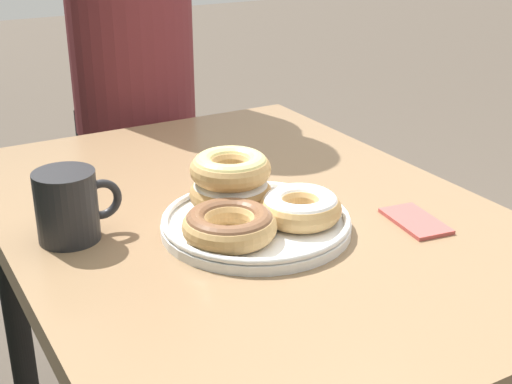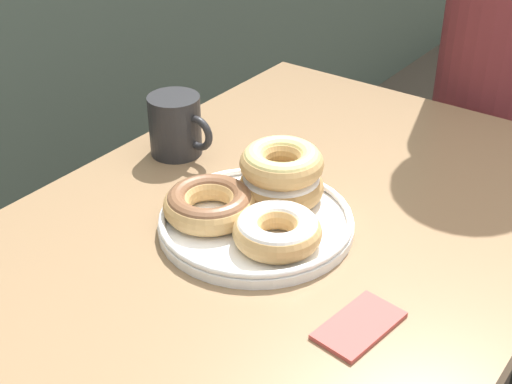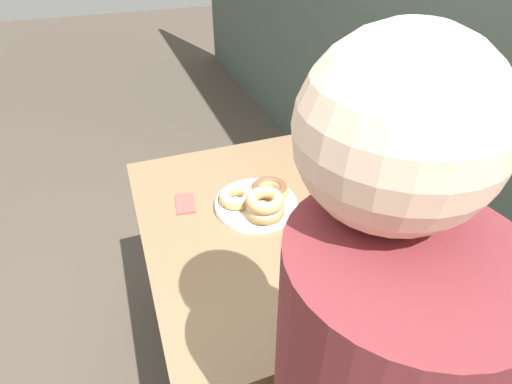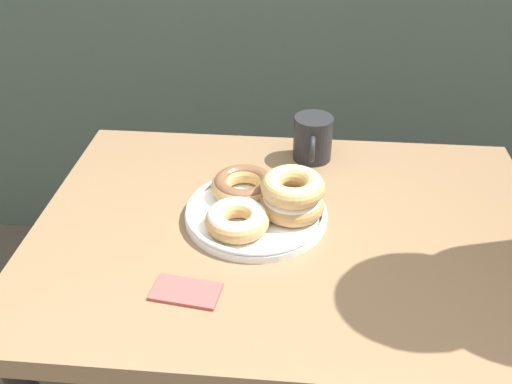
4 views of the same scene
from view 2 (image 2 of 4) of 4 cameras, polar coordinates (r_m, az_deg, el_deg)
dining_table at (r=1.10m, az=3.05°, el=-6.00°), size 0.98×0.71×0.77m
donut_plate at (r=0.99m, az=0.25°, el=-0.86°), size 0.28×0.29×0.09m
coffee_mug at (r=1.18m, az=-6.40°, el=5.35°), size 0.09×0.12×0.10m
person_figure at (r=1.59m, az=19.73°, el=9.03°), size 0.40×0.28×1.50m
napkin at (r=0.85m, az=8.25°, el=-10.52°), size 0.12×0.07×0.01m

